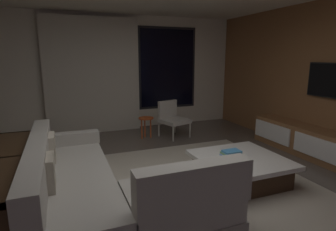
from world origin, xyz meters
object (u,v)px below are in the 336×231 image
mounted_tv (335,81)px  console_table_behind_couch (5,187)px  sectional_couch (98,189)px  side_stool (146,121)px  coffee_table (240,169)px  media_console (329,149)px  book_stack_on_coffee_table (231,153)px  accent_chair_near_window (172,117)px

mounted_tv → console_table_behind_couch: mounted_tv is taller
sectional_couch → side_stool: bearing=62.4°
sectional_couch → side_stool: 2.94m
sectional_couch → coffee_table: 1.98m
coffee_table → media_console: media_console is taller
media_console → book_stack_on_coffee_table: bearing=177.4°
accent_chair_near_window → media_console: (1.78, -2.47, -0.18)m
console_table_behind_couch → sectional_couch: bearing=-8.1°
coffee_table → mounted_tv: 2.27m
book_stack_on_coffee_table → coffee_table: bearing=-46.5°
book_stack_on_coffee_table → media_console: (1.85, -0.08, -0.14)m
media_console → mounted_tv: 1.13m
sectional_couch → book_stack_on_coffee_table: (1.88, 0.17, 0.11)m
side_stool → console_table_behind_couch: (-2.27, -2.47, 0.04)m
sectional_couch → coffee_table: (1.97, 0.08, -0.10)m
media_console → console_table_behind_couch: console_table_behind_couch is taller
coffee_table → side_stool: bearing=103.6°
book_stack_on_coffee_table → mounted_tv: size_ratio=0.27×
coffee_table → accent_chair_near_window: bearing=90.6°
side_stool → accent_chair_near_window: bearing=-3.4°
mounted_tv → console_table_behind_couch: (-4.82, -0.16, -0.94)m
book_stack_on_coffee_table → accent_chair_near_window: accent_chair_near_window is taller
side_stool → mounted_tv: size_ratio=0.46×
side_stool → coffee_table: bearing=-76.4°
accent_chair_near_window → mounted_tv: size_ratio=0.77×
sectional_couch → coffee_table: size_ratio=2.16×
sectional_couch → side_stool: size_ratio=5.43×
sectional_couch → media_console: sectional_couch is taller
console_table_behind_couch → side_stool: bearing=47.4°
side_stool → console_table_behind_couch: bearing=-132.6°
accent_chair_near_window → media_console: size_ratio=0.25×
coffee_table → book_stack_on_coffee_table: book_stack_on_coffee_table is taller
sectional_couch → console_table_behind_couch: size_ratio=1.19×
book_stack_on_coffee_table → accent_chair_near_window: (0.07, 2.39, 0.04)m
mounted_tv → console_table_behind_couch: bearing=-178.1°
book_stack_on_coffee_table → accent_chair_near_window: bearing=88.4°
mounted_tv → sectional_couch: bearing=-175.8°
media_console → console_table_behind_couch: 4.65m
accent_chair_near_window → mounted_tv: mounted_tv is taller
book_stack_on_coffee_table → side_stool: (-0.52, 2.43, -0.02)m
coffee_table → console_table_behind_couch: 2.89m
sectional_couch → book_stack_on_coffee_table: bearing=5.3°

